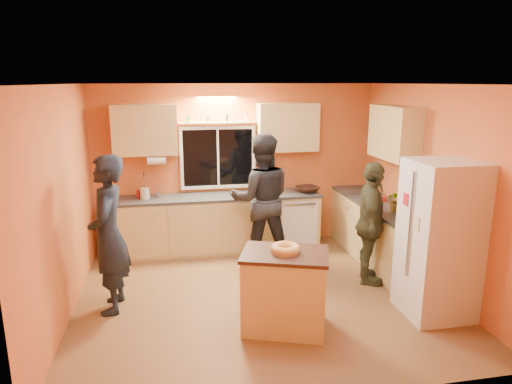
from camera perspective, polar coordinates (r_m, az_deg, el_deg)
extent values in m
plane|color=brown|center=(5.90, 0.58, -12.81)|extent=(4.50, 4.50, 0.00)
cube|color=#D26836|center=(7.38, -2.45, 3.26)|extent=(4.50, 0.04, 2.60)
cube|color=#D26836|center=(3.60, 6.95, -8.14)|extent=(4.50, 0.04, 2.60)
cube|color=#D26836|center=(5.48, -23.12, -1.51)|extent=(0.04, 4.00, 2.60)
cube|color=#D26836|center=(6.28, 21.18, 0.49)|extent=(0.04, 4.00, 2.60)
cube|color=white|center=(5.28, 0.65, 13.33)|extent=(4.50, 4.00, 0.02)
cube|color=black|center=(7.30, -4.78, 4.31)|extent=(1.10, 0.02, 0.90)
cube|color=white|center=(7.28, -4.77, 4.29)|extent=(1.20, 0.04, 1.00)
cube|color=tan|center=(7.06, -13.71, 7.54)|extent=(0.95, 0.33, 0.75)
cube|color=tan|center=(7.29, 3.99, 8.07)|extent=(0.95, 0.33, 0.75)
cube|color=tan|center=(6.78, 16.91, 7.11)|extent=(0.33, 1.00, 0.75)
cylinder|color=silver|center=(7.00, -12.32, 3.88)|extent=(0.27, 0.12, 0.12)
cube|color=tan|center=(7.26, -4.77, -4.04)|extent=(3.20, 0.60, 0.86)
cube|color=#282B2D|center=(7.13, -4.84, -0.60)|extent=(3.24, 0.62, 0.04)
cube|color=tan|center=(7.82, 12.26, -3.01)|extent=(0.60, 0.60, 0.86)
cube|color=#282B2D|center=(7.70, 12.42, 0.20)|extent=(0.62, 0.62, 0.04)
cube|color=tan|center=(6.79, 16.18, -5.82)|extent=(0.60, 1.80, 0.86)
cube|color=#282B2D|center=(6.65, 16.43, -2.17)|extent=(0.62, 1.84, 0.04)
cube|color=silver|center=(5.55, 21.96, -5.55)|extent=(0.72, 0.70, 1.80)
cube|color=tan|center=(5.03, 3.59, -12.38)|extent=(1.01, 0.83, 0.85)
cube|color=black|center=(4.86, 3.67, -7.78)|extent=(1.06, 0.88, 0.04)
torus|color=tan|center=(4.83, 3.68, -7.07)|extent=(0.31, 0.31, 0.09)
imported|color=black|center=(5.51, -17.94, -5.10)|extent=(0.46, 0.68, 1.85)
imported|color=black|center=(6.67, 0.65, -0.90)|extent=(0.99, 0.80, 1.91)
imported|color=#363824|center=(6.18, 14.13, -3.83)|extent=(0.72, 1.04, 1.64)
imported|color=black|center=(7.36, 6.47, 0.34)|extent=(0.45, 0.45, 0.09)
cylinder|color=beige|center=(7.09, -13.75, -0.16)|extent=(0.14, 0.14, 0.17)
imported|color=gray|center=(6.47, 17.24, -1.03)|extent=(0.31, 0.27, 0.31)
cube|color=#B2201B|center=(7.02, 15.33, -0.80)|extent=(0.19, 0.16, 0.07)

